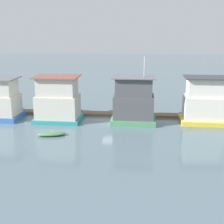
{
  "coord_description": "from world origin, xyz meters",
  "views": [
    {
      "loc": [
        3.51,
        -36.28,
        11.04
      ],
      "look_at": [
        0.0,
        -1.0,
        1.4
      ],
      "focal_mm": 50.0,
      "sensor_mm": 36.0,
      "label": 1
    }
  ],
  "objects_px": {
    "houseboat_teal": "(58,100)",
    "houseboat_yellow": "(204,102)",
    "houseboat_green": "(134,102)",
    "dinghy_green": "(52,134)"
  },
  "relations": [
    {
      "from": "houseboat_teal",
      "to": "houseboat_yellow",
      "type": "relative_size",
      "value": 1.0
    },
    {
      "from": "houseboat_green",
      "to": "houseboat_yellow",
      "type": "height_order",
      "value": "houseboat_green"
    },
    {
      "from": "houseboat_teal",
      "to": "houseboat_green",
      "type": "xyz_separation_m",
      "value": [
        9.16,
        0.0,
        0.04
      ]
    },
    {
      "from": "houseboat_teal",
      "to": "houseboat_yellow",
      "type": "distance_m",
      "value": 17.47
    },
    {
      "from": "houseboat_green",
      "to": "houseboat_teal",
      "type": "bearing_deg",
      "value": -179.98
    },
    {
      "from": "houseboat_teal",
      "to": "houseboat_yellow",
      "type": "height_order",
      "value": "houseboat_yellow"
    },
    {
      "from": "houseboat_yellow",
      "to": "houseboat_green",
      "type": "bearing_deg",
      "value": -173.97
    },
    {
      "from": "houseboat_yellow",
      "to": "dinghy_green",
      "type": "bearing_deg",
      "value": -158.95
    },
    {
      "from": "dinghy_green",
      "to": "houseboat_green",
      "type": "bearing_deg",
      "value": 33.4
    },
    {
      "from": "houseboat_teal",
      "to": "houseboat_yellow",
      "type": "xyz_separation_m",
      "value": [
        17.45,
        0.88,
        -0.06
      ]
    }
  ]
}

